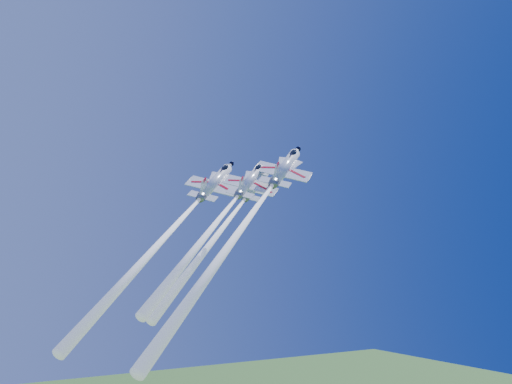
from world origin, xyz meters
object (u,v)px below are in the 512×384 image
jet_lead (226,224)px  jet_right (246,222)px  jet_left (172,229)px  jet_slot (219,219)px

jet_lead → jet_right: (-3.78, -14.47, -0.74)m
jet_right → jet_left: bearing=164.8°
jet_left → jet_right: (7.66, -13.19, 0.76)m
jet_lead → jet_left: (-11.45, -1.29, -1.50)m
jet_left → jet_right: bearing=-15.2°
jet_left → jet_slot: (4.62, -9.40, 1.37)m
jet_right → jet_slot: (-3.04, 3.79, 0.61)m
jet_left → jet_slot: 10.56m
jet_left → jet_lead: bearing=51.0°
jet_lead → jet_right: 14.98m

